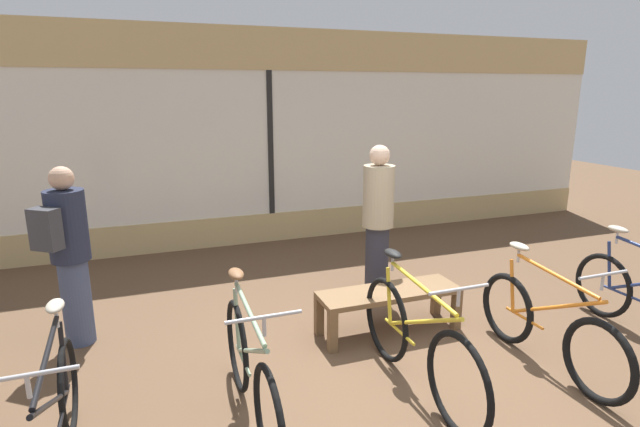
{
  "coord_description": "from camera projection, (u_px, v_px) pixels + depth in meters",
  "views": [
    {
      "loc": [
        -1.9,
        -3.19,
        2.32
      ],
      "look_at": [
        0.0,
        1.98,
        0.95
      ],
      "focal_mm": 28.0,
      "sensor_mm": 36.0,
      "label": 1
    }
  ],
  "objects": [
    {
      "name": "ground_plane",
      "position": [
        403.0,
        380.0,
        4.1
      ],
      "size": [
        24.0,
        24.0,
        0.0
      ],
      "primitive_type": "plane",
      "color": "brown"
    },
    {
      "name": "shop_back_wall",
      "position": [
        270.0,
        136.0,
        7.51
      ],
      "size": [
        12.0,
        0.08,
        3.2
      ],
      "color": "tan",
      "rests_on": "ground_plane"
    },
    {
      "name": "bicycle_far_left",
      "position": [
        57.0,
        425.0,
        2.97
      ],
      "size": [
        0.46,
        1.73,
        1.01
      ],
      "color": "black",
      "rests_on": "ground_plane"
    },
    {
      "name": "bicycle_left",
      "position": [
        251.0,
        373.0,
        3.48
      ],
      "size": [
        0.46,
        1.73,
        1.04
      ],
      "color": "black",
      "rests_on": "ground_plane"
    },
    {
      "name": "bicycle_center",
      "position": [
        417.0,
        343.0,
        3.88
      ],
      "size": [
        0.46,
        1.79,
        1.05
      ],
      "color": "black",
      "rests_on": "ground_plane"
    },
    {
      "name": "bicycle_right",
      "position": [
        547.0,
        327.0,
        4.22
      ],
      "size": [
        0.46,
        1.67,
        1.01
      ],
      "color": "black",
      "rests_on": "ground_plane"
    },
    {
      "name": "display_bench",
      "position": [
        389.0,
        297.0,
        4.85
      ],
      "size": [
        1.4,
        0.44,
        0.43
      ],
      "color": "brown",
      "rests_on": "ground_plane"
    },
    {
      "name": "customer_near_rack",
      "position": [
        69.0,
        252.0,
        4.49
      ],
      "size": [
        0.52,
        0.56,
        1.67
      ],
      "color": "#424C6B",
      "rests_on": "ground_plane"
    },
    {
      "name": "customer_by_window",
      "position": [
        378.0,
        220.0,
        5.49
      ],
      "size": [
        0.38,
        0.38,
        1.75
      ],
      "color": "#2D2D38",
      "rests_on": "ground_plane"
    }
  ]
}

